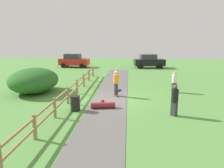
# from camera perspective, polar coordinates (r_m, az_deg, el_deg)

# --- Properties ---
(ground_plane) EXTENTS (60.00, 60.00, 0.00)m
(ground_plane) POSITION_cam_1_polar(r_m,az_deg,el_deg) (15.46, -0.60, -3.90)
(ground_plane) COLOR #568E42
(asphalt_path) EXTENTS (2.40, 28.00, 0.02)m
(asphalt_path) POSITION_cam_1_polar(r_m,az_deg,el_deg) (15.45, -0.60, -3.87)
(asphalt_path) COLOR #605E5B
(asphalt_path) RESTS_ON ground_plane
(wooden_fence) EXTENTS (0.12, 18.12, 1.10)m
(wooden_fence) POSITION_cam_1_polar(r_m,az_deg,el_deg) (15.72, -10.10, -1.31)
(wooden_fence) COLOR #997A51
(wooden_fence) RESTS_ON ground_plane
(bush_large) EXTENTS (3.65, 4.38, 1.91)m
(bush_large) POSITION_cam_1_polar(r_m,az_deg,el_deg) (18.15, -19.52, 0.89)
(bush_large) COLOR #286023
(bush_large) RESTS_ON ground_plane
(trash_bin) EXTENTS (0.56, 0.56, 0.90)m
(trash_bin) POSITION_cam_1_polar(r_m,az_deg,el_deg) (13.13, -9.47, -4.92)
(trash_bin) COLOR black
(trash_bin) RESTS_ON ground_plane
(skater_riding) EXTENTS (0.49, 0.82, 1.86)m
(skater_riding) POSITION_cam_1_polar(r_m,az_deg,el_deg) (15.96, 1.03, 0.53)
(skater_riding) COLOR #B23326
(skater_riding) RESTS_ON asphalt_path
(skater_fallen) EXTENTS (1.51, 1.26, 0.36)m
(skater_fallen) POSITION_cam_1_polar(r_m,az_deg,el_deg) (13.49, -2.35, -5.40)
(skater_fallen) COLOR maroon
(skater_fallen) RESTS_ON asphalt_path
(skateboard_loose) EXTENTS (0.44, 0.82, 0.08)m
(skateboard_loose) POSITION_cam_1_polar(r_m,az_deg,el_deg) (17.64, 1.70, -1.60)
(skateboard_loose) COLOR black
(skateboard_loose) RESTS_ON asphalt_path
(bystander_white) EXTENTS (0.50, 0.50, 1.63)m
(bystander_white) POSITION_cam_1_polar(r_m,az_deg,el_deg) (17.82, 15.78, 0.74)
(bystander_white) COLOR #2D2D33
(bystander_white) RESTS_ON ground_plane
(bystander_black) EXTENTS (0.54, 0.54, 1.75)m
(bystander_black) POSITION_cam_1_polar(r_m,az_deg,el_deg) (12.45, 15.85, -3.69)
(bystander_black) COLOR #2D2D33
(bystander_black) RESTS_ON ground_plane
(parked_car_red) EXTENTS (4.30, 2.21, 1.92)m
(parked_car_red) POSITION_cam_1_polar(r_m,az_deg,el_deg) (32.34, -9.81, 6.00)
(parked_car_red) COLOR red
(parked_car_red) RESTS_ON ground_plane
(parked_car_black) EXTENTS (4.40, 2.46, 1.92)m
(parked_car_black) POSITION_cam_1_polar(r_m,az_deg,el_deg) (31.50, 9.52, 5.85)
(parked_car_black) COLOR black
(parked_car_black) RESTS_ON ground_plane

